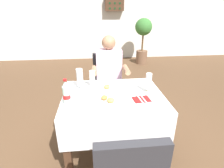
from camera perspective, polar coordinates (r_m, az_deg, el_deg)
The scene contains 14 objects.
ground_plane at distance 2.25m, azimuth -0.93°, elevation -22.13°, with size 11.00×11.00×0.00m, color brown.
back_wall at distance 5.93m, azimuth -5.00°, elevation 22.07°, with size 11.00×0.12×2.89m, color silver.
main_dining_table at distance 1.97m, azimuth 0.30°, elevation -8.10°, with size 1.06×0.84×0.75m.
chair_far_diner_seat at distance 2.70m, azimuth -1.55°, elevation 0.65°, with size 0.44×0.50×0.97m.
seated_diner_far at distance 2.54m, azimuth -0.92°, elevation 2.96°, with size 0.50×0.46×1.26m.
plate_near_camera at distance 1.74m, azimuth -1.28°, elevation -5.20°, with size 0.24×0.24×0.06m.
plate_far_diner at distance 1.99m, azimuth -1.54°, elevation -1.28°, with size 0.22×0.22×0.06m.
beer_glass_left at distance 1.93m, azimuth 11.78°, elevation 0.53°, with size 0.07×0.07×0.21m.
beer_glass_middle at distance 2.02m, azimuth -6.42°, elevation 1.66°, with size 0.07×0.07×0.20m.
beer_glass_right at distance 2.01m, azimuth -10.42°, elevation 1.83°, with size 0.07×0.07×0.23m.
cola_bottle_primary at distance 1.70m, azimuth -14.58°, elevation -3.04°, with size 0.07×0.07×0.26m.
napkin_cutlery_set at distance 1.80m, azimuth 9.55°, elevation -4.88°, with size 0.18×0.19×0.01m.
potted_plant_corner at distance 5.41m, azimuth 10.03°, elevation 15.21°, with size 0.49×0.49×1.33m.
wall_bottle_rack at distance 5.80m, azimuth 0.80°, elevation 24.74°, with size 0.56×0.21×0.42m.
Camera 1 is at (-0.13, -1.56, 1.62)m, focal length 28.15 mm.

